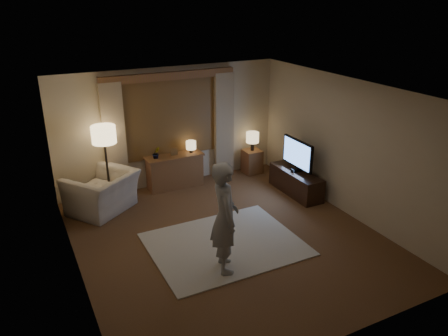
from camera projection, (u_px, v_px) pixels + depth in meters
room at (215, 158)px, 7.58m from camera, size 5.04×5.54×2.64m
rug at (225, 244)px, 7.46m from camera, size 2.50×2.00×0.02m
sideboard at (175, 172)px, 9.59m from camera, size 1.20×0.40×0.70m
picture_frame at (174, 153)px, 9.42m from camera, size 0.16×0.02×0.20m
plant at (156, 153)px, 9.23m from camera, size 0.16×0.13×0.30m
table_lamp_sideboard at (191, 146)px, 9.55m from camera, size 0.22×0.22×0.30m
floor_lamp at (104, 139)px, 8.49m from camera, size 0.47×0.47×1.63m
armchair at (102, 192)px, 8.50m from camera, size 1.58×1.55×0.78m
side_table at (252, 161)px, 10.38m from camera, size 0.40×0.40×0.56m
table_lamp_side at (253, 138)px, 10.16m from camera, size 0.30×0.30×0.44m
tv_stand at (296, 182)px, 9.31m from camera, size 0.45×1.40×0.50m
tv at (298, 154)px, 9.08m from camera, size 0.24×0.96×0.70m
person at (225, 218)px, 6.48m from camera, size 0.57×0.73×1.76m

